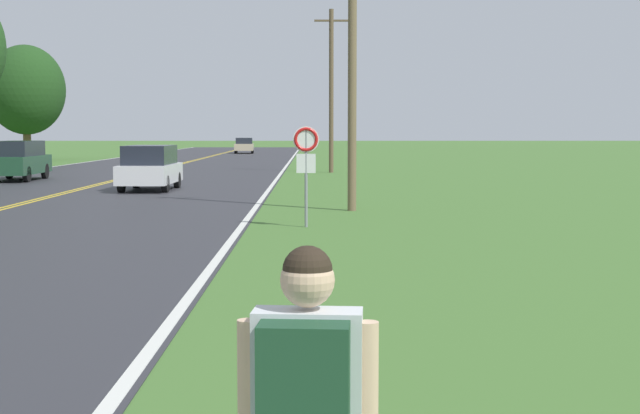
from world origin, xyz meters
TOP-DOWN VIEW (x-y plane):
  - hitchhiker_person at (8.80, 3.19)m, footprint 0.59×0.44m
  - traffic_sign at (8.68, 19.98)m, footprint 0.60×0.10m
  - utility_pole_midground at (9.92, 24.25)m, footprint 1.80×0.24m
  - utility_pole_far at (9.83, 47.08)m, footprint 1.80×0.24m
  - tree_left_verge at (-13.10, 68.29)m, footprint 5.95×5.95m
  - car_white_hatchback_mid_near at (2.77, 32.78)m, footprint 1.84×4.15m
  - car_dark_green_van_mid_far at (-4.33, 39.36)m, footprint 1.99×4.78m
  - car_champagne_sedan_receding at (2.08, 87.74)m, footprint 2.04×4.50m

SIDE VIEW (x-z plane):
  - car_champagne_sedan_receding at x=2.08m, z-range 0.02..1.56m
  - car_white_hatchback_mid_near at x=2.77m, z-range 0.04..1.71m
  - car_dark_green_van_mid_far at x=-4.33m, z-range 0.05..1.82m
  - hitchhiker_person at x=8.80m, z-range 0.20..1.94m
  - traffic_sign at x=8.68m, z-range 0.58..2.90m
  - utility_pole_far at x=9.83m, z-range 0.15..8.76m
  - utility_pole_midground at x=9.92m, z-range 0.16..9.42m
  - tree_left_verge at x=-13.10m, z-range 0.95..9.71m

